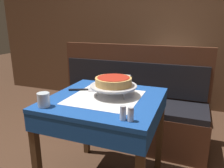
# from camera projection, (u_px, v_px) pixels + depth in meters

# --- Properties ---
(dining_table_front) EXTENTS (0.81, 0.81, 0.78)m
(dining_table_front) POSITION_uv_depth(u_px,v_px,m) (105.00, 110.00, 1.65)
(dining_table_front) COLOR #194799
(dining_table_front) RESTS_ON ground_plane
(dining_table_rear) EXTENTS (0.66, 0.66, 0.78)m
(dining_table_rear) POSITION_uv_depth(u_px,v_px,m) (170.00, 71.00, 3.06)
(dining_table_rear) COLOR beige
(dining_table_rear) RESTS_ON ground_plane
(booth_bench) EXTENTS (1.73, 0.53, 1.07)m
(booth_bench) POSITION_uv_depth(u_px,v_px,m) (127.00, 113.00, 2.49)
(booth_bench) COLOR #4C2819
(booth_bench) RESTS_ON ground_plane
(back_wall_panel) EXTENTS (6.00, 0.04, 2.40)m
(back_wall_panel) POSITION_uv_depth(u_px,v_px,m) (157.00, 30.00, 3.37)
(back_wall_panel) COLOR brown
(back_wall_panel) RESTS_ON ground_plane
(pizza_pan_stand) EXTENTS (0.35, 0.35, 0.08)m
(pizza_pan_stand) POSITION_uv_depth(u_px,v_px,m) (113.00, 86.00, 1.64)
(pizza_pan_stand) COLOR #ADADB2
(pizza_pan_stand) RESTS_ON dining_table_front
(deep_dish_pizza) EXTENTS (0.27, 0.27, 0.06)m
(deep_dish_pizza) POSITION_uv_depth(u_px,v_px,m) (113.00, 81.00, 1.63)
(deep_dish_pizza) COLOR tan
(deep_dish_pizza) RESTS_ON pizza_pan_stand
(pizza_server) EXTENTS (0.25, 0.15, 0.01)m
(pizza_server) POSITION_uv_depth(u_px,v_px,m) (86.00, 90.00, 1.78)
(pizza_server) COLOR #BCBCC1
(pizza_server) RESTS_ON dining_table_front
(water_glass_near) EXTENTS (0.08, 0.08, 0.09)m
(water_glass_near) POSITION_uv_depth(u_px,v_px,m) (44.00, 100.00, 1.43)
(water_glass_near) COLOR silver
(water_glass_near) RESTS_ON dining_table_front
(salt_shaker) EXTENTS (0.04, 0.04, 0.08)m
(salt_shaker) POSITION_uv_depth(u_px,v_px,m) (123.00, 113.00, 1.24)
(salt_shaker) COLOR silver
(salt_shaker) RESTS_ON dining_table_front
(pepper_shaker) EXTENTS (0.04, 0.04, 0.08)m
(pepper_shaker) POSITION_uv_depth(u_px,v_px,m) (131.00, 114.00, 1.22)
(pepper_shaker) COLOR silver
(pepper_shaker) RESTS_ON dining_table_front
(napkin_holder) EXTENTS (0.10, 0.05, 0.09)m
(napkin_holder) POSITION_uv_depth(u_px,v_px,m) (125.00, 80.00, 1.92)
(napkin_holder) COLOR #B2B2B7
(napkin_holder) RESTS_ON dining_table_front
(condiment_caddy) EXTENTS (0.12, 0.12, 0.16)m
(condiment_caddy) POSITION_uv_depth(u_px,v_px,m) (174.00, 59.00, 3.03)
(condiment_caddy) COLOR black
(condiment_caddy) RESTS_ON dining_table_rear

